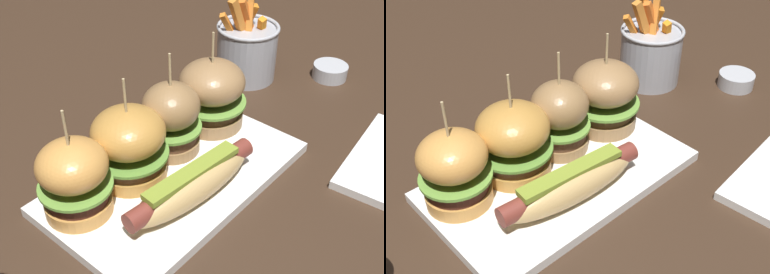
# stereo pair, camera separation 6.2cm
# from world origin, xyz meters

# --- Properties ---
(ground_plane) EXTENTS (3.00, 3.00, 0.00)m
(ground_plane) POSITION_xyz_m (0.00, 0.00, 0.00)
(ground_plane) COLOR #382619
(platter_main) EXTENTS (0.34, 0.20, 0.01)m
(platter_main) POSITION_xyz_m (0.00, 0.00, 0.01)
(platter_main) COLOR white
(platter_main) RESTS_ON ground
(hot_dog) EXTENTS (0.20, 0.07, 0.05)m
(hot_dog) POSITION_xyz_m (-0.02, -0.05, 0.04)
(hot_dog) COLOR tan
(hot_dog) RESTS_ON platter_main
(slider_far_left) EXTENTS (0.09, 0.09, 0.14)m
(slider_far_left) POSITION_xyz_m (-0.12, 0.04, 0.06)
(slider_far_left) COLOR gold
(slider_far_left) RESTS_ON platter_main
(slider_center_left) EXTENTS (0.10, 0.10, 0.14)m
(slider_center_left) POSITION_xyz_m (-0.04, 0.04, 0.06)
(slider_center_left) COLOR #BF863A
(slider_center_left) RESTS_ON platter_main
(slider_center_right) EXTENTS (0.08, 0.08, 0.15)m
(slider_center_right) POSITION_xyz_m (0.04, 0.04, 0.07)
(slider_center_right) COLOR olive
(slider_center_right) RESTS_ON platter_main
(slider_far_right) EXTENTS (0.10, 0.10, 0.15)m
(slider_far_right) POSITION_xyz_m (0.12, 0.04, 0.07)
(slider_far_right) COLOR #9A7247
(slider_far_right) RESTS_ON platter_main
(fries_bucket) EXTENTS (0.11, 0.11, 0.15)m
(fries_bucket) POSITION_xyz_m (0.29, 0.09, 0.05)
(fries_bucket) COLOR #A8AAB2
(fries_bucket) RESTS_ON ground
(sauce_ramekin) EXTENTS (0.06, 0.06, 0.02)m
(sauce_ramekin) POSITION_xyz_m (0.38, -0.02, 0.01)
(sauce_ramekin) COLOR #B7BABF
(sauce_ramekin) RESTS_ON ground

